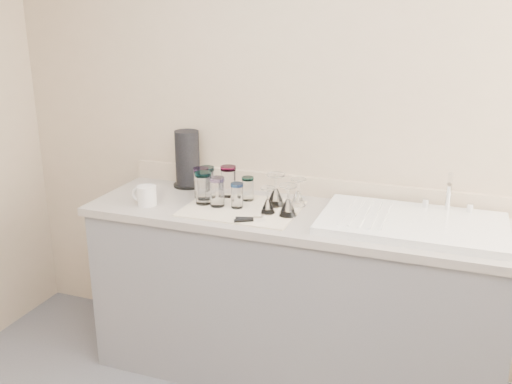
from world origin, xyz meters
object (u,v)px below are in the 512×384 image
at_px(goblet_front_left, 268,204).
at_px(can_opener, 250,219).
at_px(paper_towel_roll, 188,159).
at_px(goblet_back_right, 298,196).
at_px(white_mug, 146,195).
at_px(tumbler_blue, 217,192).
at_px(tumbler_teal, 207,181).
at_px(tumbler_lavender, 237,195).
at_px(tumbler_cyan, 228,181).
at_px(tumbler_magenta, 203,188).
at_px(goblet_back_left, 276,195).
at_px(goblet_front_right, 288,205).
at_px(tumbler_purple, 248,188).
at_px(sink_unit, 413,223).
at_px(tumbler_extra, 201,183).

relative_size(goblet_front_left, can_opener, 0.91).
bearing_deg(paper_towel_roll, goblet_back_right, -10.77).
bearing_deg(white_mug, tumbler_blue, 13.93).
height_order(tumbler_teal, goblet_front_left, tumbler_teal).
height_order(tumbler_teal, tumbler_lavender, tumbler_teal).
distance_m(tumbler_teal, tumbler_cyan, 0.11).
distance_m(tumbler_magenta, goblet_back_left, 0.36).
xyz_separation_m(tumbler_cyan, goblet_back_left, (0.28, -0.05, -0.03)).
xyz_separation_m(tumbler_lavender, goblet_front_left, (0.17, -0.02, -0.02)).
height_order(tumbler_magenta, tumbler_blue, tumbler_magenta).
height_order(white_mug, paper_towel_roll, paper_towel_roll).
height_order(tumbler_magenta, tumbler_lavender, tumbler_magenta).
bearing_deg(goblet_front_right, goblet_front_left, 178.45).
relative_size(tumbler_cyan, goblet_front_right, 1.06).
distance_m(tumbler_purple, goblet_front_left, 0.22).
bearing_deg(tumbler_cyan, can_opener, -52.32).
xyz_separation_m(tumbler_magenta, paper_towel_roll, (-0.22, 0.26, 0.06)).
bearing_deg(sink_unit, can_opener, -163.99).
distance_m(tumbler_purple, tumbler_extra, 0.24).
relative_size(tumbler_purple, goblet_back_right, 0.88).
xyz_separation_m(goblet_front_right, white_mug, (-0.72, -0.08, -0.01)).
height_order(tumbler_lavender, goblet_back_right, goblet_back_right).
xyz_separation_m(tumbler_magenta, can_opener, (0.31, -0.15, -0.07)).
distance_m(tumbler_purple, goblet_back_left, 0.16).
distance_m(tumbler_teal, white_mug, 0.32).
bearing_deg(white_mug, goblet_front_left, 7.35).
relative_size(tumbler_teal, goblet_back_left, 0.96).
bearing_deg(tumbler_extra, goblet_front_left, -14.68).
bearing_deg(goblet_front_left, paper_towel_roll, 153.49).
height_order(sink_unit, white_mug, sink_unit).
distance_m(tumbler_blue, goblet_front_left, 0.27).
distance_m(tumbler_lavender, can_opener, 0.21).
bearing_deg(tumbler_blue, tumbler_cyan, 93.27).
xyz_separation_m(tumbler_purple, goblet_front_right, (0.26, -0.15, -0.01)).
bearing_deg(tumbler_teal, goblet_back_right, 1.58).
distance_m(goblet_front_right, paper_towel_roll, 0.73).
height_order(goblet_back_right, white_mug, goblet_back_right).
height_order(sink_unit, tumbler_extra, sink_unit).
bearing_deg(paper_towel_roll, can_opener, -38.39).
height_order(goblet_back_left, white_mug, goblet_back_left).
xyz_separation_m(sink_unit, tumbler_extra, (-1.07, 0.03, 0.07)).
distance_m(tumbler_blue, goblet_back_right, 0.40).
xyz_separation_m(goblet_back_right, goblet_front_right, (-0.00, -0.16, 0.00)).
distance_m(can_opener, white_mug, 0.58).
height_order(tumbler_lavender, goblet_back_left, goblet_back_left).
height_order(tumbler_purple, goblet_back_right, goblet_back_right).
bearing_deg(tumbler_purple, paper_towel_roll, 161.44).
bearing_deg(goblet_front_right, sink_unit, 7.29).
height_order(tumbler_lavender, paper_towel_roll, paper_towel_roll).
height_order(sink_unit, can_opener, sink_unit).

